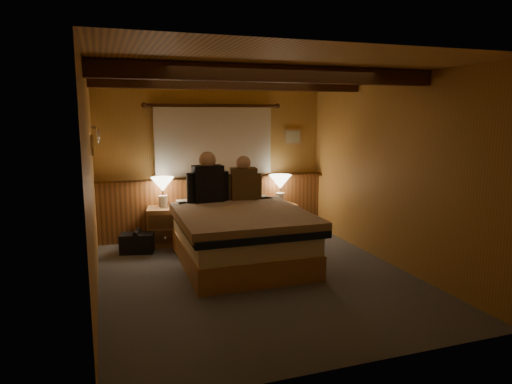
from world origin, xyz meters
name	(u,v)px	position (x,y,z in m)	size (l,w,h in m)	color
floor	(257,276)	(0.00, 0.00, 0.00)	(4.20, 4.20, 0.00)	#565D67
ceiling	(257,70)	(0.00, 0.00, 2.40)	(4.20, 4.20, 0.00)	#E4AC55
wall_back	(214,160)	(0.00, 2.10, 1.20)	(3.60, 3.60, 0.00)	#BE8E44
wall_left	(91,185)	(-1.80, 0.00, 1.20)	(4.20, 4.20, 0.00)	#BE8E44
wall_right	(389,171)	(1.80, 0.00, 1.20)	(4.20, 4.20, 0.00)	#BE8E44
wall_front	(351,215)	(0.00, -2.10, 1.20)	(3.60, 3.60, 0.00)	#BE8E44
wainscot	(215,205)	(0.00, 2.04, 0.49)	(3.60, 0.23, 0.94)	brown
curtain_window	(214,140)	(0.00, 2.03, 1.52)	(2.18, 0.09, 1.11)	#422510
ceiling_beams	(252,80)	(0.00, 0.15, 2.31)	(3.60, 1.65, 0.16)	#422510
coat_rail	(97,133)	(-1.72, 1.58, 1.67)	(0.05, 0.55, 0.24)	silver
framed_print	(293,137)	(1.35, 2.08, 1.55)	(0.30, 0.04, 0.25)	tan
bed	(240,235)	(-0.03, 0.57, 0.36)	(1.63, 2.08, 0.70)	#A87948
nightstand_left	(166,226)	(-0.83, 1.74, 0.28)	(0.58, 0.54, 0.56)	#A87948
nightstand_right	(281,219)	(1.03, 1.78, 0.24)	(0.48, 0.44, 0.48)	#A87948
lamp_left	(163,186)	(-0.85, 1.80, 0.87)	(0.34, 0.34, 0.44)	silver
lamp_right	(280,184)	(1.03, 1.82, 0.82)	(0.36, 0.36, 0.47)	silver
person_left	(208,181)	(-0.28, 1.28, 0.99)	(0.61, 0.26, 0.74)	black
person_right	(244,182)	(0.25, 1.29, 0.96)	(0.54, 0.26, 0.66)	#4F3A1F
duffel_bag	(137,243)	(-1.27, 1.46, 0.14)	(0.50, 0.37, 0.33)	black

